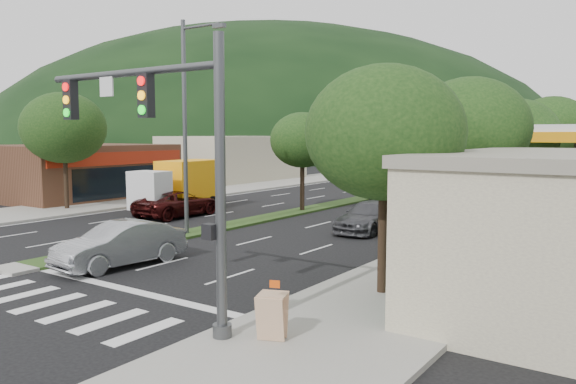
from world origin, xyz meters
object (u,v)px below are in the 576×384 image
Objects in this scene: tree_r_b at (469,128)px; tree_r_d at (552,128)px; tree_l_a at (64,128)px; box_truck at (182,188)px; tree_med_near at (302,140)px; streetlight_near at (188,117)px; motorhome at (522,172)px; car_queue_e at (458,186)px; tree_r_a at (384,133)px; suv_maroon at (177,204)px; tree_med_far at (446,132)px; traffic_signal at (169,140)px; car_queue_a at (380,206)px; car_queue_b at (369,217)px; tree_r_c at (516,135)px; car_queue_d at (481,193)px; sedan_silver at (120,244)px; streetlight_mid at (404,125)px; tree_r_e at (574,133)px; car_queue_c at (395,196)px; a_frame_sign at (272,312)px.

tree_r_d is (0.00, 18.00, 0.14)m from tree_r_b.
tree_l_a reaches higher than box_truck.
tree_r_d is at bearing 45.00° from tree_med_near.
motorhome is (8.80, 27.95, -3.73)m from streetlight_near.
car_queue_e is at bearing 74.08° from tree_med_near.
tree_med_near is at bearing 153.43° from tree_r_b.
tree_r_a reaches higher than suv_maroon.
streetlight_near reaches higher than tree_med_far.
traffic_signal reaches higher than car_queue_a.
tree_med_near is 8.57m from car_queue_b.
motorhome is at bearing 100.65° from tree_r_c.
car_queue_d is (-1.22, 30.52, -3.97)m from traffic_signal.
sedan_silver reaches higher than car_queue_b.
tree_med_far is (-9.03, 45.54, 0.36)m from traffic_signal.
streetlight_mid reaches higher than sedan_silver.
car_queue_b is at bearing 98.90° from traffic_signal.
car_queue_b is (-5.40, 1.99, -4.31)m from tree_r_b.
tree_r_a is 31.18m from car_queue_e.
tree_med_far is 1.28× the size of suv_maroon.
tree_r_e is 18.61m from car_queue_c.
car_queue_b is 22.12m from motorhome.
streetlight_mid is at bearing 86.95° from a_frame_sign.
sedan_silver is at bearing -27.64° from tree_l_a.
streetlight_near reaches higher than tree_r_a.
streetlight_near reaches higher than suv_maroon.
tree_r_d reaches higher than a_frame_sign.
tree_med_far is at bearing 82.86° from a_frame_sign.
tree_r_c is 1.61× the size of car_queue_c.
tree_r_a is 10.48m from sedan_silver.
tree_med_near is (-12.00, 14.00, -0.39)m from tree_r_a.
suv_maroon is at bearing -129.79° from tree_med_near.
tree_r_e is at bearing 90.00° from tree_r_b.
streetlight_mid reaches higher than tree_med_near.
tree_r_e is (0.00, 36.00, 0.07)m from tree_r_a.
tree_r_a is at bearing -90.00° from tree_r_d.
tree_med_far is 36.23m from tree_l_a.
tree_med_far is 11.85m from car_queue_e.
tree_r_d is at bearing 84.62° from traffic_signal.
car_queue_b is at bearing 86.96° from a_frame_sign.
car_queue_a is at bearing -82.42° from car_queue_c.
tree_med_near is 0.65× the size of motorhome.
streetlight_near is 2.00× the size of car_queue_b.
car_queue_a is (-7.19, -1.01, -4.12)m from tree_r_c.
suv_maroon is 27.57m from motorhome.
tree_med_near is at bearing -98.90° from car_queue_e.
tree_r_e is 1.38× the size of sedan_silver.
motorhome reaches higher than car_queue_c.
sedan_silver is at bearing -99.64° from car_queue_c.
motorhome is (5.48, 11.96, 1.19)m from car_queue_c.
tree_med_near is 16.45m from sedan_silver.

